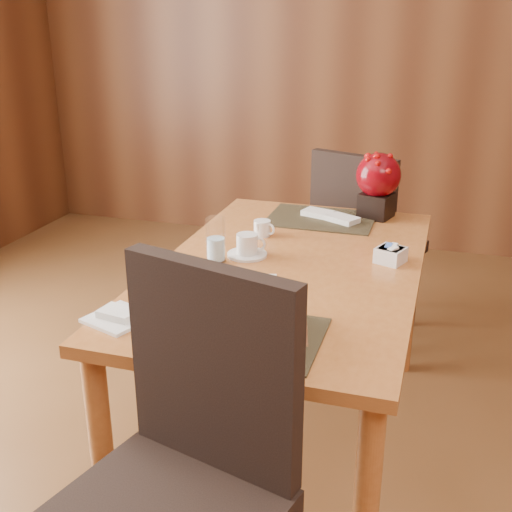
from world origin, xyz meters
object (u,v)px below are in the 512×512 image
(water_glass, at_px, (216,240))
(creamer_jug, at_px, (262,228))
(berry_decor, at_px, (378,181))
(near_chair, at_px, (183,465))
(far_chair, at_px, (362,236))
(sugar_caddy, at_px, (391,255))
(bread_plate, at_px, (119,318))
(dining_table, at_px, (289,290))
(soup_setting, at_px, (230,312))
(coffee_cup, at_px, (247,247))

(water_glass, distance_m, creamer_jug, 0.33)
(berry_decor, bearing_deg, near_chair, -98.68)
(creamer_jug, xyz_separation_m, far_chair, (0.31, 0.69, -0.23))
(far_chair, bearing_deg, sugar_caddy, 124.18)
(sugar_caddy, height_order, bread_plate, sugar_caddy)
(water_glass, xyz_separation_m, near_chair, (0.24, -0.88, -0.23))
(berry_decor, distance_m, near_chair, 1.63)
(dining_table, bearing_deg, sugar_caddy, 20.93)
(soup_setting, bearing_deg, water_glass, 100.25)
(coffee_cup, bearing_deg, sugar_caddy, 9.86)
(sugar_caddy, bearing_deg, far_chair, 104.23)
(water_glass, xyz_separation_m, far_chair, (0.39, 1.01, -0.28))
(bread_plate, relative_size, far_chair, 0.17)
(coffee_cup, xyz_separation_m, near_chair, (0.15, -0.97, -0.19))
(soup_setting, relative_size, coffee_cup, 2.46)
(bread_plate, bearing_deg, far_chair, 72.04)
(far_chair, bearing_deg, bread_plate, 92.00)
(dining_table, height_order, bread_plate, bread_plate)
(coffee_cup, bearing_deg, near_chair, -81.16)
(berry_decor, bearing_deg, soup_setting, -102.18)
(dining_table, xyz_separation_m, near_chair, (-0.02, -0.93, -0.06))
(soup_setting, xyz_separation_m, near_chair, (0.02, -0.39, -0.21))
(dining_table, relative_size, sugar_caddy, 16.31)
(creamer_jug, height_order, bread_plate, creamer_jug)
(far_chair, bearing_deg, soup_setting, 103.79)
(berry_decor, distance_m, bread_plate, 1.36)
(near_chair, bearing_deg, soup_setting, 107.52)
(sugar_caddy, bearing_deg, creamer_jug, 164.58)
(creamer_jug, height_order, far_chair, far_chair)
(coffee_cup, distance_m, near_chair, 1.00)
(coffee_cup, relative_size, near_chair, 0.14)
(creamer_jug, relative_size, sugar_caddy, 0.94)
(soup_setting, xyz_separation_m, sugar_caddy, (0.37, 0.67, -0.03))
(soup_setting, bearing_deg, bread_plate, 170.62)
(coffee_cup, bearing_deg, far_chair, 72.20)
(coffee_cup, xyz_separation_m, creamer_jug, (-0.01, 0.23, -0.00))
(creamer_jug, height_order, near_chair, near_chair)
(dining_table, relative_size, berry_decor, 5.32)
(sugar_caddy, xyz_separation_m, berry_decor, (-0.12, 0.52, 0.13))
(bread_plate, bearing_deg, berry_decor, 64.13)
(water_glass, bearing_deg, coffee_cup, 42.39)
(dining_table, bearing_deg, creamer_jug, 123.76)
(creamer_jug, distance_m, bread_plate, 0.86)
(bread_plate, relative_size, near_chair, 0.15)
(dining_table, height_order, soup_setting, soup_setting)
(coffee_cup, height_order, water_glass, water_glass)
(soup_setting, height_order, far_chair, far_chair)
(creamer_jug, relative_size, far_chair, 0.09)
(dining_table, height_order, creamer_jug, creamer_jug)
(sugar_caddy, bearing_deg, coffee_cup, -170.14)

